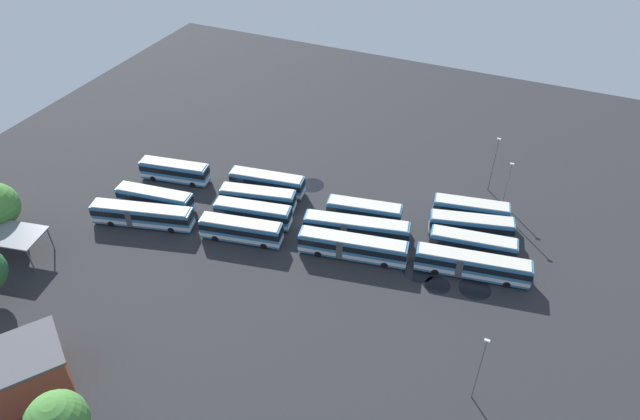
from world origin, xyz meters
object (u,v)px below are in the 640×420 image
bus_row0_slot3 (175,171)px  lamp_post_near_entrance (494,163)px  bus_row1_slot1 (253,213)px  bus_row2_slot2 (364,212)px  lamp_post_by_building (507,186)px  bus_row2_slot0 (352,247)px  maintenance_shelter (8,234)px  bus_row3_slot0 (472,265)px  bus_row0_slot0 (142,215)px  bus_row2_slot1 (356,229)px  depot_building (13,375)px  lamp_post_mid_lot (480,367)px  bus_row3_slot1 (473,245)px  bus_row1_slot3 (267,183)px  bus_row3_slot3 (471,210)px  bus_row1_slot0 (241,230)px  bus_row0_slot1 (155,199)px  bus_row1_slot2 (258,198)px  bus_row3_slot2 (471,226)px

bus_row0_slot3 → lamp_post_near_entrance: bearing=20.6°
bus_row0_slot3 → bus_row1_slot1: size_ratio=0.99×
bus_row2_slot2 → lamp_post_by_building: 21.58m
bus_row2_slot0 → maintenance_shelter: maintenance_shelter is taller
bus_row3_slot0 → bus_row2_slot2: bearing=163.8°
bus_row2_slot0 → lamp_post_near_entrance: 27.88m
bus_row0_slot0 → bus_row3_slot0: size_ratio=1.00×
bus_row2_slot1 → depot_building: bearing=-122.4°
lamp_post_near_entrance → lamp_post_mid_lot: lamp_post_mid_lot is taller
bus_row3_slot1 → lamp_post_near_entrance: lamp_post_near_entrance is taller
bus_row1_slot3 → lamp_post_by_building: lamp_post_by_building is taller
lamp_post_mid_lot → bus_row3_slot3: bearing=102.6°
bus_row1_slot3 → bus_row2_slot2: size_ratio=1.08×
bus_row2_slot1 → depot_building: 46.00m
bus_row3_slot3 → bus_row3_slot1: bearing=-76.2°
bus_row2_slot0 → bus_row1_slot0: bearing=-169.2°
bus_row0_slot1 → lamp_post_by_building: size_ratio=1.38×
bus_row2_slot2 → bus_row1_slot2: bearing=-168.4°
bus_row1_slot1 → maintenance_shelter: size_ratio=1.16×
bus_row0_slot1 → depot_building: (6.08, -33.04, 1.03)m
bus_row3_slot1 → maintenance_shelter: (-58.36, -25.63, 2.02)m
bus_row3_slot0 → maintenance_shelter: size_ratio=1.52×
bus_row3_slot1 → lamp_post_near_entrance: (-0.73, 16.57, 3.44)m
bus_row2_slot2 → bus_row3_slot3: size_ratio=1.00×
bus_row1_slot1 → bus_row1_slot3: (-1.74, 7.82, 0.00)m
bus_row2_slot2 → maintenance_shelter: 49.74m
bus_row1_slot3 → lamp_post_near_entrance: bearing=24.5°
bus_row0_slot0 → bus_row2_slot2: same height
bus_row0_slot1 → bus_row2_slot0: bearing=3.4°
bus_row2_slot1 → maintenance_shelter: 47.91m
bus_row2_slot0 → depot_building: (-25.57, -34.95, 1.03)m
bus_row3_slot0 → lamp_post_mid_lot: 19.57m
bus_row0_slot3 → lamp_post_by_building: size_ratio=1.31×
bus_row1_slot0 → bus_row1_slot1: 4.06m
bus_row3_slot0 → bus_row2_slot1: bearing=177.0°
bus_row3_slot0 → bus_row3_slot2: 8.23m
bus_row3_slot2 → bus_row3_slot3: bearing=102.4°
bus_row1_slot1 → bus_row2_slot1: bearing=10.6°
bus_row0_slot3 → bus_row1_slot1: bearing=-15.2°
bus_row2_slot1 → lamp_post_by_building: size_ratio=1.73×
bus_row1_slot3 → bus_row3_slot0: bearing=-9.8°
bus_row3_slot0 → bus_row1_slot2: bearing=177.1°
bus_row0_slot1 → bus_row3_slot0: size_ratio=0.80×
bus_row1_slot3 → lamp_post_mid_lot: size_ratio=1.27×
bus_row2_slot1 → lamp_post_mid_lot: lamp_post_mid_lot is taller
bus_row3_slot3 → maintenance_shelter: maintenance_shelter is taller
lamp_post_mid_lot → bus_row2_slot0: bearing=141.8°
bus_row0_slot1 → bus_row2_slot0: (31.64, 1.90, 0.00)m
bus_row2_slot0 → bus_row2_slot2: same height
bus_row1_slot3 → bus_row2_slot0: 19.98m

